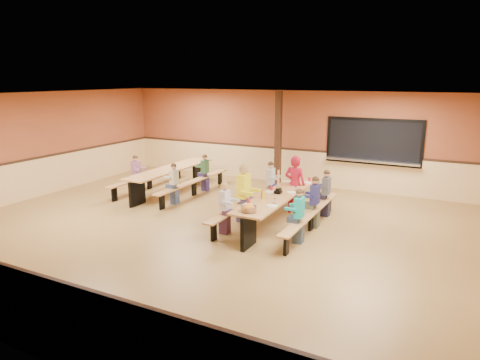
% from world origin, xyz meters
% --- Properties ---
extents(ground, '(12.00, 12.00, 0.00)m').
position_xyz_m(ground, '(0.00, 0.00, 0.00)').
color(ground, brown).
rests_on(ground, ground).
extents(room_envelope, '(12.04, 10.04, 3.02)m').
position_xyz_m(room_envelope, '(0.00, 0.00, 0.69)').
color(room_envelope, brown).
rests_on(room_envelope, ground).
extents(kitchen_pass_through, '(2.78, 0.28, 1.38)m').
position_xyz_m(kitchen_pass_through, '(2.60, 4.96, 1.49)').
color(kitchen_pass_through, black).
rests_on(kitchen_pass_through, ground).
extents(structural_post, '(0.18, 0.18, 3.00)m').
position_xyz_m(structural_post, '(-0.20, 4.40, 1.50)').
color(structural_post, black).
rests_on(structural_post, ground).
extents(cafeteria_table_main, '(1.91, 3.70, 0.74)m').
position_xyz_m(cafeteria_table_main, '(1.20, 0.95, 0.53)').
color(cafeteria_table_main, '#B27D46').
rests_on(cafeteria_table_main, ground).
extents(cafeteria_table_second, '(1.91, 3.70, 0.74)m').
position_xyz_m(cafeteria_table_second, '(-2.79, 2.25, 0.53)').
color(cafeteria_table_second, '#B27D46').
rests_on(cafeteria_table_second, ground).
extents(seated_child_white_left, '(0.34, 0.28, 1.16)m').
position_xyz_m(seated_child_white_left, '(0.38, -0.12, 0.58)').
color(seated_child_white_left, silver).
rests_on(seated_child_white_left, ground).
extents(seated_adult_yellow, '(0.46, 0.37, 1.39)m').
position_xyz_m(seated_adult_yellow, '(0.38, 0.82, 0.69)').
color(seated_adult_yellow, '#FFF61E').
rests_on(seated_adult_yellow, ground).
extents(seated_child_grey_left, '(0.35, 0.28, 1.16)m').
position_xyz_m(seated_child_grey_left, '(0.38, 2.47, 0.58)').
color(seated_child_grey_left, '#BBBBBB').
rests_on(seated_child_grey_left, ground).
extents(seated_child_teal_right, '(0.35, 0.28, 1.16)m').
position_xyz_m(seated_child_teal_right, '(2.03, 0.10, 0.58)').
color(seated_child_teal_right, '#15A19B').
rests_on(seated_child_teal_right, ground).
extents(seated_child_navy_right, '(0.36, 0.30, 1.19)m').
position_xyz_m(seated_child_navy_right, '(2.03, 1.18, 0.60)').
color(seated_child_navy_right, navy).
rests_on(seated_child_navy_right, ground).
extents(seated_child_char_right, '(0.35, 0.28, 1.17)m').
position_xyz_m(seated_child_char_right, '(2.03, 2.11, 0.58)').
color(seated_child_char_right, '#45484F').
rests_on(seated_child_char_right, ground).
extents(seated_child_purple_sec, '(0.34, 0.28, 1.15)m').
position_xyz_m(seated_child_purple_sec, '(-3.62, 1.65, 0.57)').
color(seated_child_purple_sec, '#915882').
rests_on(seated_child_purple_sec, ground).
extents(seated_child_green_sec, '(0.32, 0.26, 1.11)m').
position_xyz_m(seated_child_green_sec, '(-1.97, 2.88, 0.55)').
color(seated_child_green_sec, '#31623C').
rests_on(seated_child_green_sec, ground).
extents(seated_child_tan_sec, '(0.33, 0.27, 1.12)m').
position_xyz_m(seated_child_tan_sec, '(-1.97, 1.27, 0.56)').
color(seated_child_tan_sec, '#BAB496').
rests_on(seated_child_tan_sec, ground).
extents(standing_woman, '(0.55, 0.37, 1.50)m').
position_xyz_m(standing_woman, '(1.25, 1.99, 0.75)').
color(standing_woman, maroon).
rests_on(standing_woman, ground).
extents(punch_pitcher, '(0.16, 0.16, 0.22)m').
position_xyz_m(punch_pitcher, '(1.14, 2.18, 0.85)').
color(punch_pitcher, red).
rests_on(punch_pitcher, cafeteria_table_main).
extents(chip_bowl, '(0.32, 0.32, 0.15)m').
position_xyz_m(chip_bowl, '(1.18, -0.55, 0.81)').
color(chip_bowl, orange).
rests_on(chip_bowl, cafeteria_table_main).
extents(napkin_dispenser, '(0.10, 0.14, 0.13)m').
position_xyz_m(napkin_dispenser, '(1.19, 1.03, 0.80)').
color(napkin_dispenser, black).
rests_on(napkin_dispenser, cafeteria_table_main).
extents(condiment_mustard, '(0.06, 0.06, 0.17)m').
position_xyz_m(condiment_mustard, '(1.05, 0.47, 0.82)').
color(condiment_mustard, yellow).
rests_on(condiment_mustard, cafeteria_table_main).
extents(condiment_ketchup, '(0.06, 0.06, 0.17)m').
position_xyz_m(condiment_ketchup, '(1.01, 0.53, 0.82)').
color(condiment_ketchup, '#B2140F').
rests_on(condiment_ketchup, cafeteria_table_main).
extents(table_paddle, '(0.16, 0.16, 0.56)m').
position_xyz_m(table_paddle, '(1.17, 1.06, 0.88)').
color(table_paddle, black).
rests_on(table_paddle, cafeteria_table_main).
extents(place_settings, '(0.65, 3.30, 0.11)m').
position_xyz_m(place_settings, '(1.20, 0.95, 0.80)').
color(place_settings, beige).
rests_on(place_settings, cafeteria_table_main).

